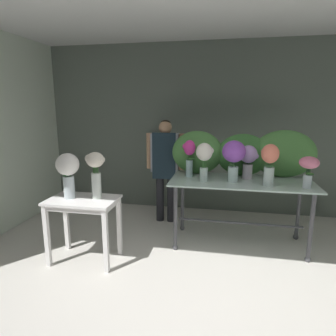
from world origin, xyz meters
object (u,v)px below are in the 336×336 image
display_table_glass (240,192)px  vase_white_roses_tall (68,170)px  florist (165,160)px  vase_magenta_snapdragons (189,155)px  vase_coral_anemones (270,161)px  vase_ivory_hydrangea (204,157)px  side_table_white (83,208)px  vase_lilac_tulips (248,159)px  vase_violet_peonies (234,155)px  vase_cream_lisianthus_tall (95,170)px  vase_rosy_stock (309,167)px

display_table_glass → vase_white_roses_tall: bearing=-158.8°
florist → vase_magenta_snapdragons: (0.43, -0.52, 0.18)m
vase_coral_anemones → vase_ivory_hydrangea: bearing=175.5°
side_table_white → vase_lilac_tulips: 2.15m
side_table_white → vase_white_roses_tall: size_ratio=1.50×
vase_lilac_tulips → vase_white_roses_tall: size_ratio=0.83×
vase_lilac_tulips → side_table_white: bearing=-155.0°
vase_ivory_hydrangea → vase_coral_anemones: 0.77m
vase_coral_anemones → vase_violet_peonies: bearing=165.7°
side_table_white → vase_cream_lisianthus_tall: vase_cream_lisianthus_tall is taller
vase_rosy_stock → vase_white_roses_tall: size_ratio=0.70×
vase_lilac_tulips → vase_cream_lisianthus_tall: vase_lilac_tulips is taller
display_table_glass → vase_ivory_hydrangea: vase_ivory_hydrangea is taller
vase_cream_lisianthus_tall → vase_violet_peonies: bearing=22.2°
display_table_glass → vase_cream_lisianthus_tall: vase_cream_lisianthus_tall is taller
florist → vase_violet_peonies: size_ratio=3.08×
florist → vase_white_roses_tall: (-0.85, -1.38, 0.11)m
vase_magenta_snapdragons → vase_violet_peonies: bearing=-16.5°
vase_lilac_tulips → vase_cream_lisianthus_tall: 1.93m
side_table_white → vase_white_roses_tall: 0.47m
florist → vase_coral_anemones: florist is taller
vase_white_roses_tall → display_table_glass: bearing=21.2°
florist → vase_cream_lisianthus_tall: bearing=-112.2°
vase_lilac_tulips → vase_ivory_hydrangea: bearing=-156.1°
vase_rosy_stock → vase_magenta_snapdragons: bearing=168.1°
vase_ivory_hydrangea → vase_coral_anemones: size_ratio=0.97×
vase_ivory_hydrangea → vase_coral_anemones: vase_coral_anemones is taller
side_table_white → vase_coral_anemones: 2.25m
side_table_white → vase_rosy_stock: bearing=12.3°
side_table_white → vase_violet_peonies: (1.70, 0.68, 0.56)m
vase_rosy_stock → vase_cream_lisianthus_tall: vase_cream_lisianthus_tall is taller
display_table_glass → vase_cream_lisianthus_tall: size_ratio=3.31×
vase_magenta_snapdragons → vase_ivory_hydrangea: bearing=-45.0°
side_table_white → vase_cream_lisianthus_tall: bearing=18.3°
side_table_white → vase_rosy_stock: 2.65m
vase_rosy_stock → vase_white_roses_tall: vase_white_roses_tall is taller
vase_lilac_tulips → vase_coral_anemones: vase_coral_anemones is taller
display_table_glass → florist: size_ratio=1.12×
vase_magenta_snapdragons → vase_cream_lisianthus_tall: size_ratio=0.91×
florist → vase_magenta_snapdragons: bearing=-50.3°
display_table_glass → vase_lilac_tulips: vase_lilac_tulips is taller
vase_rosy_stock → vase_ivory_hydrangea: vase_ivory_hydrangea is taller
vase_white_roses_tall → vase_cream_lisianthus_tall: 0.32m
florist → vase_white_roses_tall: bearing=-121.8°
side_table_white → vase_violet_peonies: 1.92m
vase_coral_anemones → vase_white_roses_tall: size_ratio=0.95×
vase_rosy_stock → vase_violet_peonies: 0.85m
vase_coral_anemones → vase_rosy_stock: bearing=-3.2°
florist → vase_coral_anemones: size_ratio=3.20×
vase_magenta_snapdragons → vase_cream_lisianthus_tall: bearing=-140.6°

